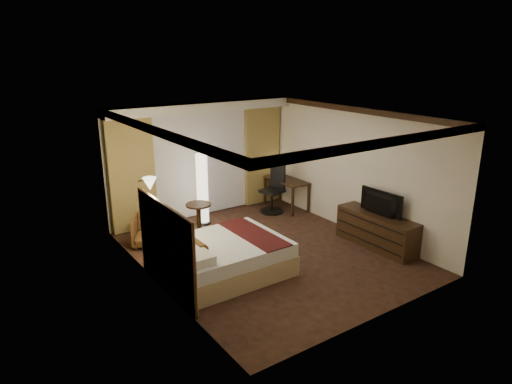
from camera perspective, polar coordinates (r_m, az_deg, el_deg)
floor at (r=9.04m, az=1.45°, el=-7.61°), size 4.50×5.50×0.01m
ceiling at (r=8.27m, az=1.59°, el=9.62°), size 4.50×5.50×0.01m
back_wall at (r=10.83m, az=-7.08°, el=4.06°), size 4.50×0.02×2.70m
left_wall at (r=7.52m, az=-12.51°, el=-2.18°), size 0.02×5.50×2.70m
right_wall at (r=10.00m, az=12.02°, el=2.70°), size 0.02×5.50×2.70m
crown_molding at (r=8.28m, az=1.59°, el=9.21°), size 4.50×5.50×0.12m
soffit at (r=10.39m, az=-6.68°, el=10.53°), size 4.50×0.50×0.20m
curtain_sheer at (r=10.78m, az=-6.86°, el=3.47°), size 2.48×0.04×2.45m
curtain_left_drape at (r=10.08m, az=-15.27°, el=1.99°), size 1.00×0.14×2.45m
curtain_right_drape at (r=11.59m, az=0.74°, el=4.57°), size 1.00×0.14×2.45m
wall_sconce at (r=8.00m, az=-13.14°, el=0.99°), size 0.24×0.24×0.24m
bed at (r=8.15m, az=-4.03°, el=-8.14°), size 2.11×1.65×0.62m
headboard at (r=7.54m, az=-11.12°, el=-6.95°), size 0.12×1.95×1.50m
armchair at (r=9.51m, az=-13.07°, el=-4.50°), size 0.89×0.88×0.69m
side_table at (r=10.10m, az=-7.16°, el=-3.12°), size 0.56×0.56×0.61m
floor_lamp at (r=10.34m, az=-6.73°, el=0.39°), size 0.34×0.34×1.64m
desk at (r=11.42m, az=3.80°, el=-0.22°), size 0.55×1.23×0.75m
desk_lamp at (r=11.62m, az=2.44°, el=2.91°), size 0.18×0.18×0.34m
office_chair at (r=11.04m, az=2.00°, el=0.34°), size 0.68×0.68×1.18m
dresser at (r=9.51m, az=14.85°, el=-4.66°), size 0.50×1.76×0.69m
television at (r=9.28m, az=15.03°, el=-1.11°), size 0.60×1.00×0.13m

